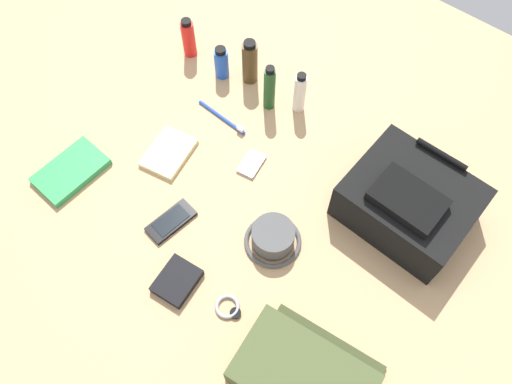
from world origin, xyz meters
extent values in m
cube|color=tan|center=(0.00, 0.00, -0.01)|extent=(2.64, 2.02, 0.02)
cube|color=black|center=(0.34, 0.21, 0.07)|extent=(0.32, 0.27, 0.14)
cube|color=black|center=(0.34, 0.17, 0.15)|extent=(0.18, 0.12, 0.03)
cylinder|color=black|center=(0.34, 0.34, 0.15)|extent=(0.14, 0.02, 0.02)
cube|color=#47512D|center=(0.38, -0.31, 0.05)|extent=(0.32, 0.22, 0.09)
cube|color=#394124|center=(0.38, -0.21, 0.01)|extent=(0.29, 0.10, 0.01)
cylinder|color=#4F4F4F|center=(0.11, -0.07, 0.04)|extent=(0.11, 0.11, 0.06)
torus|color=#4F4F4F|center=(0.11, -0.07, 0.01)|extent=(0.15, 0.15, 0.01)
cylinder|color=red|center=(-0.50, 0.29, 0.06)|extent=(0.04, 0.04, 0.12)
cylinder|color=black|center=(-0.50, 0.29, 0.13)|extent=(0.03, 0.03, 0.01)
cylinder|color=blue|center=(-0.36, 0.28, 0.05)|extent=(0.04, 0.04, 0.10)
cylinder|color=black|center=(-0.36, 0.28, 0.11)|extent=(0.03, 0.03, 0.01)
cylinder|color=#473319|center=(-0.28, 0.32, 0.07)|extent=(0.05, 0.05, 0.14)
cylinder|color=black|center=(-0.28, 0.32, 0.15)|extent=(0.04, 0.04, 0.01)
cylinder|color=#19471E|center=(-0.17, 0.28, 0.08)|extent=(0.03, 0.03, 0.15)
cylinder|color=black|center=(-0.17, 0.28, 0.16)|extent=(0.03, 0.03, 0.01)
cylinder|color=white|center=(-0.10, 0.32, 0.07)|extent=(0.04, 0.04, 0.13)
cylinder|color=black|center=(-0.10, 0.32, 0.14)|extent=(0.03, 0.03, 0.01)
cube|color=#2D934C|center=(-0.46, -0.26, 0.01)|extent=(0.13, 0.20, 0.02)
cube|color=white|center=(-0.46, -0.26, 0.01)|extent=(0.13, 0.19, 0.01)
cube|color=black|center=(-0.13, -0.20, 0.01)|extent=(0.08, 0.14, 0.01)
cube|color=black|center=(-0.13, -0.20, 0.01)|extent=(0.06, 0.10, 0.00)
cube|color=#B7B7BC|center=(-0.08, 0.08, 0.01)|extent=(0.07, 0.09, 0.01)
cylinder|color=silver|center=(-0.08, 0.06, 0.01)|extent=(0.03, 0.03, 0.00)
torus|color=#99999E|center=(0.13, -0.28, 0.01)|extent=(0.06, 0.06, 0.01)
cylinder|color=black|center=(0.16, -0.28, 0.01)|extent=(0.03, 0.03, 0.01)
cylinder|color=blue|center=(-0.25, 0.15, 0.01)|extent=(0.18, 0.02, 0.01)
cube|color=white|center=(-0.18, 0.15, 0.02)|extent=(0.02, 0.01, 0.01)
cube|color=black|center=(-0.01, -0.31, 0.01)|extent=(0.10, 0.12, 0.02)
cube|color=beige|center=(-0.29, -0.04, 0.01)|extent=(0.14, 0.17, 0.02)
camera|label=1|loc=(0.41, -0.51, 1.25)|focal=36.08mm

